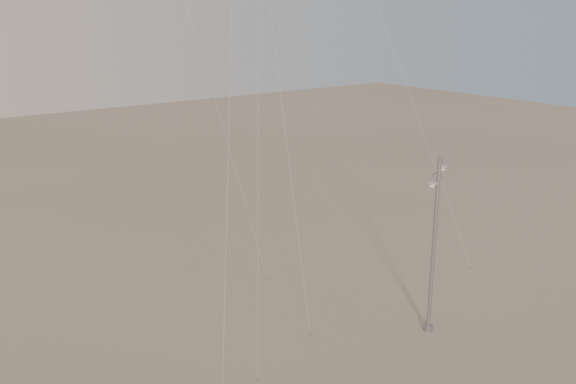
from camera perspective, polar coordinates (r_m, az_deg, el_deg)
street_lamp at (r=30.70m, az=12.83°, el=-4.30°), size 1.56×0.85×8.64m
kite_3 at (r=23.46m, az=-5.14°, el=11.29°), size 5.04×6.24×17.43m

